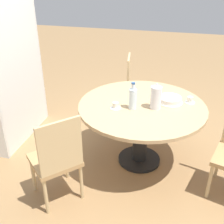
% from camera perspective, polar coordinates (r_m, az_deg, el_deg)
% --- Properties ---
extents(ground_plane, '(14.00, 14.00, 0.00)m').
position_cam_1_polar(ground_plane, '(3.42, 5.50, -9.67)').
color(ground_plane, '#937047').
extents(dining_table, '(1.37, 1.37, 0.74)m').
position_cam_1_polar(dining_table, '(3.09, 6.00, -0.92)').
color(dining_table, black).
rests_on(dining_table, ground_plane).
extents(chair_a, '(0.59, 0.59, 0.95)m').
position_cam_1_polar(chair_a, '(2.67, -11.16, -9.20)').
color(chair_a, tan).
rests_on(chair_a, ground_plane).
extents(chair_c, '(0.48, 0.48, 0.95)m').
position_cam_1_polar(chair_c, '(4.05, 5.12, 4.96)').
color(chair_c, tan).
rests_on(chair_c, ground_plane).
extents(bookshelf, '(1.08, 0.28, 1.71)m').
position_cam_1_polar(bookshelf, '(3.69, -19.53, 6.54)').
color(bookshelf, silver).
rests_on(bookshelf, ground_plane).
extents(coffee_pot, '(0.11, 0.11, 0.28)m').
position_cam_1_polar(coffee_pot, '(2.91, 8.92, 3.04)').
color(coffee_pot, silver).
rests_on(coffee_pot, dining_table).
extents(water_bottle, '(0.08, 0.08, 0.29)m').
position_cam_1_polar(water_bottle, '(2.88, 4.24, 2.83)').
color(water_bottle, silver).
rests_on(water_bottle, dining_table).
extents(cake_main, '(0.27, 0.27, 0.06)m').
position_cam_1_polar(cake_main, '(3.11, 11.68, 2.45)').
color(cake_main, white).
rests_on(cake_main, dining_table).
extents(cup_a, '(0.11, 0.11, 0.07)m').
position_cam_1_polar(cup_a, '(2.91, 0.70, 1.23)').
color(cup_a, white).
rests_on(cup_a, dining_table).
extents(cup_b, '(0.11, 0.11, 0.07)m').
position_cam_1_polar(cup_b, '(3.15, 15.56, 2.29)').
color(cup_b, white).
rests_on(cup_b, dining_table).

